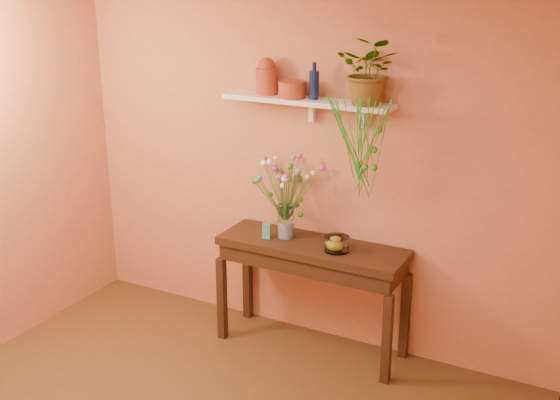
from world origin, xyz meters
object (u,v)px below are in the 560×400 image
object	(u,v)px
spider_plant	(370,71)
glass_bowl	(337,244)
sideboard	(312,259)
blue_bottle	(314,84)
glass_vase	(286,224)
terracotta_jug	(267,77)
bouquet	(286,180)

from	to	relation	value
spider_plant	glass_bowl	xyz separation A→B (m)	(-0.15, -0.15, -1.25)
sideboard	spider_plant	world-z (taller)	spider_plant
blue_bottle	glass_bowl	size ratio (longest dim) A/B	1.44
blue_bottle	spider_plant	distance (m)	0.45
sideboard	blue_bottle	size ratio (longest dim) A/B	5.42
blue_bottle	glass_vase	bearing A→B (deg)	-148.92
glass_vase	terracotta_jug	bearing A→B (deg)	151.90
blue_bottle	glass_bowl	distance (m)	1.17
sideboard	blue_bottle	bearing A→B (deg)	117.03
sideboard	blue_bottle	world-z (taller)	blue_bottle
sideboard	terracotta_jug	xyz separation A→B (m)	(-0.46, 0.14, 1.32)
terracotta_jug	glass_bowl	size ratio (longest dim) A/B	1.48
terracotta_jug	bouquet	xyz separation A→B (m)	(0.21, -0.09, -0.75)
spider_plant	glass_vase	bearing A→B (deg)	-172.08
terracotta_jug	blue_bottle	bearing A→B (deg)	-2.36
sideboard	glass_vase	bearing A→B (deg)	175.44
spider_plant	bouquet	xyz separation A→B (m)	(-0.61, -0.06, -0.85)
spider_plant	terracotta_jug	bearing A→B (deg)	177.45
blue_bottle	glass_bowl	bearing A→B (deg)	-31.01
glass_vase	bouquet	world-z (taller)	bouquet
sideboard	glass_vase	size ratio (longest dim) A/B	5.51
sideboard	bouquet	size ratio (longest dim) A/B	2.75
glass_vase	bouquet	xyz separation A→B (m)	(-0.01, 0.03, 0.34)
terracotta_jug	spider_plant	xyz separation A→B (m)	(0.83, -0.04, 0.10)
sideboard	bouquet	distance (m)	0.63
glass_vase	bouquet	bearing A→B (deg)	111.09
terracotta_jug	spider_plant	bearing A→B (deg)	-2.55
spider_plant	glass_bowl	bearing A→B (deg)	-134.55
bouquet	glass_bowl	size ratio (longest dim) A/B	2.84
terracotta_jug	blue_bottle	distance (m)	0.40
bouquet	spider_plant	bearing A→B (deg)	5.15
blue_bottle	terracotta_jug	bearing A→B (deg)	177.64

